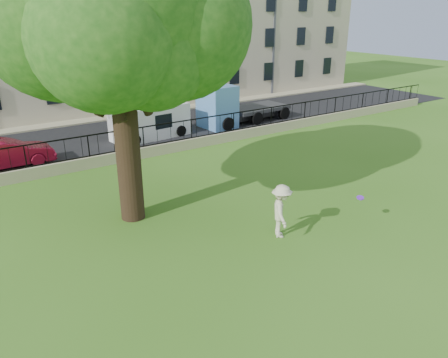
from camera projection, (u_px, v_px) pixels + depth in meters
ground at (294, 250)px, 14.78m from camera, size 120.00×120.00×0.00m
retaining_wall at (144, 152)px, 23.91m from camera, size 50.00×0.40×0.60m
iron_railing at (143, 137)px, 23.60m from camera, size 50.00×0.05×1.13m
street at (113, 138)px, 27.64m from camera, size 60.00×9.00×0.01m
sidewalk at (87, 121)px, 31.63m from camera, size 60.00×1.40×0.12m
building_row at (53, 19)px, 33.50m from camera, size 56.40×10.40×13.80m
tree at (111, 6)px, 14.28m from camera, size 8.83×7.10×11.38m
man at (281, 211)px, 15.36m from camera, size 1.28×1.46×1.96m
frisbee at (360, 198)px, 15.93m from camera, size 0.30×0.31×0.12m
red_sedan at (8, 154)px, 22.23m from camera, size 4.45×1.60×1.46m
white_van at (150, 122)px, 27.32m from camera, size 5.03×2.37×2.04m
blue_truck at (244, 102)px, 31.02m from camera, size 6.95×2.85×2.86m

